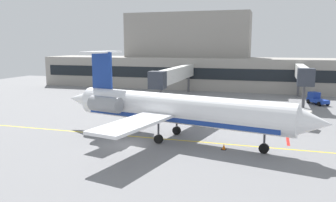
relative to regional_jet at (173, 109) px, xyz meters
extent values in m
cube|color=slate|center=(-3.59, -2.87, -3.30)|extent=(120.00, 120.00, 0.10)
cube|color=yellow|center=(-3.59, -0.06, -3.25)|extent=(108.00, 0.24, 0.01)
cube|color=red|center=(11.36, 5.11, -3.25)|extent=(0.30, 8.00, 0.01)
cube|color=gray|center=(-7.87, 42.56, 0.14)|extent=(69.33, 10.87, 6.79)
cube|color=gray|center=(-9.68, 45.28, 8.55)|extent=(28.49, 7.61, 10.03)
cube|color=black|center=(-7.87, 37.08, 0.44)|extent=(66.56, 0.12, 2.33)
cube|color=silver|center=(-6.94, 26.75, 1.18)|extent=(1.40, 20.76, 2.40)
cube|color=#2D333D|center=(-6.94, 15.46, 1.18)|extent=(2.40, 2.00, 2.64)
cylinder|color=#4C4C51|center=(-6.94, 35.63, -1.64)|extent=(0.44, 0.44, 3.24)
cylinder|color=#4C4C51|center=(-6.94, 17.16, -1.64)|extent=(0.44, 0.44, 3.24)
cube|color=silver|center=(14.34, 29.82, 1.64)|extent=(1.40, 14.61, 2.40)
cube|color=#2D333D|center=(14.34, 21.62, 1.64)|extent=(2.40, 2.00, 2.64)
cylinder|color=#4C4C51|center=(14.34, 35.63, -1.41)|extent=(0.44, 0.44, 3.69)
cylinder|color=#4C4C51|center=(14.34, 23.32, -1.41)|extent=(0.44, 0.44, 3.69)
cylinder|color=white|center=(0.52, -0.11, 0.03)|extent=(23.20, 7.76, 3.00)
cube|color=navy|center=(0.52, -0.11, -0.79)|extent=(20.88, 6.98, 0.54)
cone|color=white|center=(12.84, -2.74, 0.03)|extent=(3.84, 3.56, 2.94)
cone|color=white|center=(-12.09, 2.58, 0.03)|extent=(4.35, 3.31, 2.55)
cube|color=white|center=(0.47, 6.08, -0.42)|extent=(5.10, 9.57, 0.28)
cube|color=white|center=(-2.06, -5.74, -0.42)|extent=(5.10, 9.57, 0.28)
cylinder|color=gray|center=(-6.21, 3.75, 0.26)|extent=(3.86, 2.37, 1.65)
cylinder|color=gray|center=(-7.20, -0.88, 0.26)|extent=(3.86, 2.37, 1.65)
cube|color=navy|center=(-8.96, 1.91, 3.58)|extent=(2.69, 0.80, 4.10)
cube|color=white|center=(-8.96, 1.91, 5.63)|extent=(3.06, 5.13, 0.20)
cylinder|color=#3F3F44|center=(9.10, -1.94, -1.91)|extent=(0.20, 0.20, 1.33)
cylinder|color=black|center=(9.10, -1.94, -2.80)|extent=(0.95, 0.53, 0.90)
cylinder|color=#3F3F44|center=(-0.20, 2.04, -1.91)|extent=(0.20, 0.20, 1.33)
cylinder|color=black|center=(-0.20, 2.04, -2.80)|extent=(0.95, 0.53, 0.90)
cylinder|color=#3F3F44|center=(-1.01, -1.78, -1.91)|extent=(0.20, 0.20, 1.33)
cylinder|color=black|center=(-1.01, -1.78, -2.80)|extent=(0.95, 0.53, 0.90)
cube|color=silver|center=(-3.25, 12.46, -2.66)|extent=(4.34, 2.42, 0.48)
cube|color=#B8B1A9|center=(-4.38, 12.28, -1.82)|extent=(1.88, 1.85, 1.20)
cylinder|color=black|center=(-4.52, 11.35, -2.90)|extent=(0.74, 0.39, 0.70)
cylinder|color=black|center=(-4.81, 13.11, -2.90)|extent=(0.74, 0.39, 0.70)
cylinder|color=black|center=(-1.69, 11.82, -2.90)|extent=(0.74, 0.39, 0.70)
cylinder|color=black|center=(-1.97, 13.58, -2.90)|extent=(0.74, 0.39, 0.70)
cube|color=#19389E|center=(16.86, 26.87, -2.62)|extent=(3.31, 4.05, 0.57)
cube|color=navy|center=(16.32, 27.77, -1.83)|extent=(2.00, 2.03, 0.99)
cylinder|color=black|center=(15.50, 27.59, -2.90)|extent=(0.60, 0.74, 0.70)
cylinder|color=black|center=(16.85, 28.41, -2.90)|extent=(0.60, 0.74, 0.70)
cylinder|color=black|center=(16.87, 25.33, -2.90)|extent=(0.60, 0.74, 0.70)
cylinder|color=black|center=(18.23, 26.15, -2.90)|extent=(0.60, 0.74, 0.70)
cube|color=silver|center=(12.31, 9.63, -2.60)|extent=(4.08, 2.79, 0.61)
cube|color=#B8B1A9|center=(13.31, 9.34, -1.78)|extent=(1.89, 2.00, 1.03)
cylinder|color=black|center=(13.82, 10.16, -2.90)|extent=(0.75, 0.46, 0.70)
cylinder|color=black|center=(13.31, 8.39, -2.90)|extent=(0.75, 0.46, 0.70)
cylinder|color=black|center=(11.31, 10.87, -2.90)|extent=(0.75, 0.46, 0.70)
cylinder|color=black|center=(10.81, 9.10, -2.90)|extent=(0.75, 0.46, 0.70)
cone|color=orange|center=(5.48, -1.89, -2.98)|extent=(0.36, 0.36, 0.55)
cube|color=black|center=(5.48, -1.89, -3.23)|extent=(0.47, 0.47, 0.04)
cone|color=orange|center=(-4.32, 6.80, -2.98)|extent=(0.36, 0.36, 0.55)
cube|color=black|center=(-4.32, 6.80, -3.23)|extent=(0.47, 0.47, 0.04)
camera|label=1|loc=(9.48, -33.05, 6.53)|focal=36.68mm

